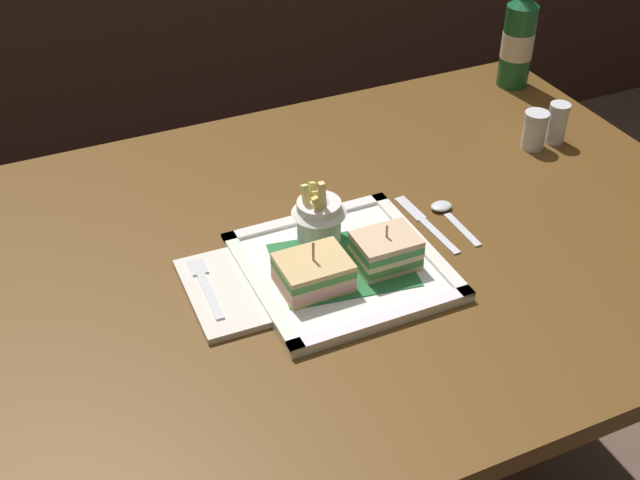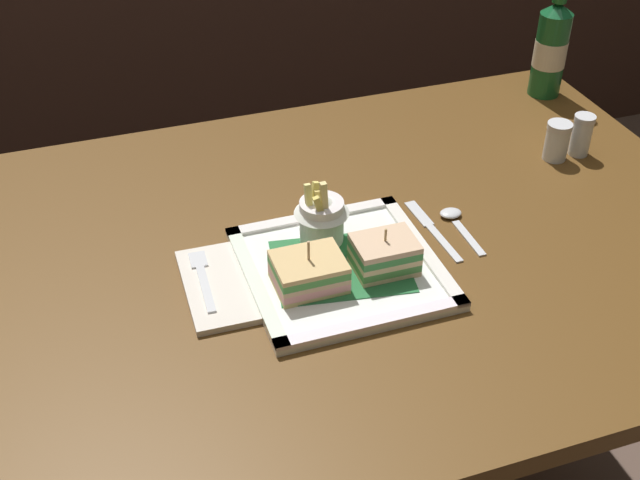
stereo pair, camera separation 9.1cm
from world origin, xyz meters
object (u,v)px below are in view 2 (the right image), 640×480
(beer_bottle, at_px, (551,47))
(fork, at_px, (203,277))
(square_plate, at_px, (341,268))
(salt_shaker, at_px, (557,143))
(sandwich_half_right, at_px, (384,255))
(spoon, at_px, (455,219))
(fries_cup, at_px, (321,214))
(knife, at_px, (431,228))
(sandwich_half_left, at_px, (309,272))
(dining_table, at_px, (301,305))
(pepper_shaker, at_px, (581,137))

(beer_bottle, xyz_separation_m, fork, (-0.77, -0.36, -0.09))
(square_plate, bearing_deg, salt_shaker, 20.98)
(sandwich_half_right, xyz_separation_m, spoon, (0.16, 0.08, -0.03))
(fries_cup, xyz_separation_m, knife, (0.17, -0.01, -0.06))
(sandwich_half_left, bearing_deg, salt_shaker, 21.22)
(sandwich_half_right, bearing_deg, spoon, 28.23)
(dining_table, relative_size, beer_bottle, 5.46)
(sandwich_half_right, xyz_separation_m, fries_cup, (-0.06, 0.09, 0.02))
(sandwich_half_right, xyz_separation_m, salt_shaker, (0.41, 0.20, -0.00))
(square_plate, height_order, beer_bottle, beer_bottle)
(salt_shaker, bearing_deg, fries_cup, -166.95)
(sandwich_half_left, bearing_deg, spoon, 17.29)
(beer_bottle, relative_size, fork, 1.85)
(beer_bottle, bearing_deg, dining_table, -151.23)
(sandwich_half_right, distance_m, knife, 0.14)
(dining_table, xyz_separation_m, knife, (0.21, -0.01, 0.11))
(fries_cup, distance_m, knife, 0.18)
(fries_cup, distance_m, spoon, 0.22)
(dining_table, bearing_deg, pepper_shaker, 11.63)
(beer_bottle, relative_size, pepper_shaker, 3.38)
(beer_bottle, bearing_deg, pepper_shaker, -106.50)
(spoon, bearing_deg, knife, -174.74)
(beer_bottle, bearing_deg, spoon, -136.76)
(fork, height_order, knife, fork)
(square_plate, xyz_separation_m, spoon, (0.21, 0.06, -0.00))
(square_plate, xyz_separation_m, sandwich_half_right, (0.06, -0.02, 0.03))
(fork, distance_m, salt_shaker, 0.67)
(fork, relative_size, spoon, 1.11)
(dining_table, height_order, salt_shaker, salt_shaker)
(fries_cup, xyz_separation_m, salt_shaker, (0.47, 0.11, -0.03))
(fries_cup, relative_size, pepper_shaker, 1.48)
(fries_cup, relative_size, knife, 0.66)
(sandwich_half_right, relative_size, pepper_shaker, 1.18)
(fork, xyz_separation_m, pepper_shaker, (0.70, 0.14, 0.02))
(square_plate, height_order, salt_shaker, salt_shaker)
(sandwich_half_right, bearing_deg, sandwich_half_left, -180.00)
(spoon, bearing_deg, dining_table, 179.07)
(dining_table, relative_size, fork, 10.12)
(fries_cup, height_order, salt_shaker, fries_cup)
(pepper_shaker, bearing_deg, spoon, -158.49)
(sandwich_half_right, distance_m, spoon, 0.18)
(square_plate, bearing_deg, fork, 168.37)
(salt_shaker, bearing_deg, fork, -168.15)
(sandwich_half_right, relative_size, salt_shaker, 1.29)
(sandwich_half_left, distance_m, beer_bottle, 0.77)
(sandwich_half_right, distance_m, pepper_shaker, 0.50)
(knife, xyz_separation_m, pepper_shaker, (0.34, 0.12, 0.03))
(fries_cup, height_order, beer_bottle, beer_bottle)
(beer_bottle, xyz_separation_m, knife, (-0.41, -0.35, -0.10))
(beer_bottle, height_order, fork, beer_bottle)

